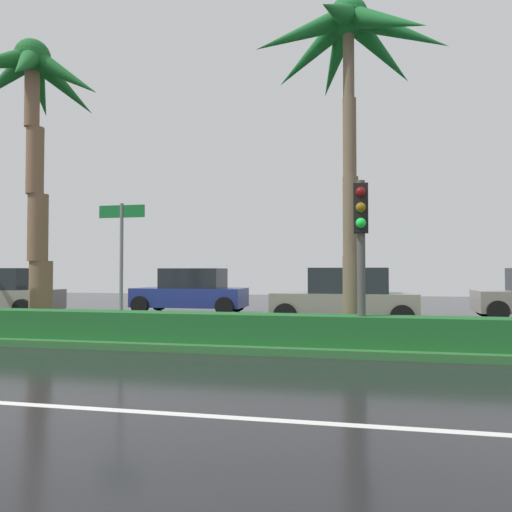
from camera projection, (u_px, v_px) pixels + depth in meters
The scene contains 11 objects.
ground_plane at pixel (195, 335), 13.00m from camera, with size 90.00×42.00×0.10m, color black.
near_lane_divider_stripe at pixel (8, 403), 6.16m from camera, with size 81.00×0.14×0.01m, color white.
median_strip at pixel (181, 335), 12.02m from camera, with size 85.50×4.00×0.15m, color #2D6B33.
median_hedge at pixel (158, 326), 10.67m from camera, with size 76.50×0.70×0.60m.
palm_tree_mid_left at pixel (34, 111), 13.01m from camera, with size 4.00×3.83×7.49m.
palm_tree_centre_left at pixel (349, 56), 11.53m from camera, with size 4.53×4.57×7.80m.
traffic_signal_median_right at pixel (361, 232), 9.77m from camera, with size 0.28×0.43×3.25m.
street_name_sign at pixel (121, 251), 11.26m from camera, with size 1.10×0.08×3.00m.
car_in_traffic_leading at pixel (0, 293), 18.03m from camera, with size 4.30×2.02×1.72m.
car_in_traffic_second at pixel (191, 292), 19.37m from camera, with size 4.30×2.02×1.72m.
car_in_traffic_third at pixel (345, 297), 15.19m from camera, with size 4.30×2.02×1.72m.
Camera 1 is at (4.30, -3.43, 1.64)m, focal length 35.16 mm.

